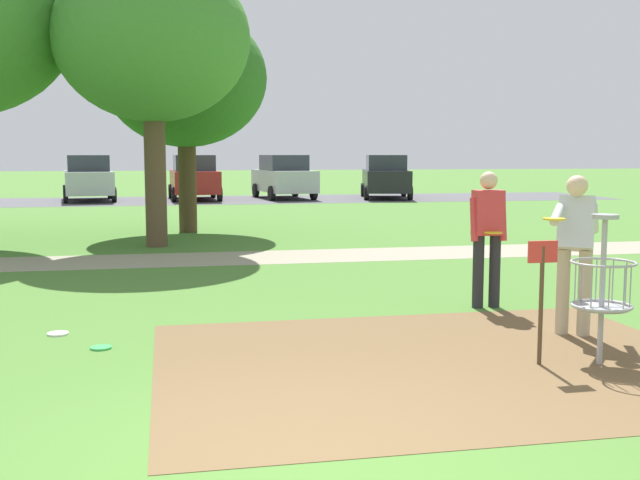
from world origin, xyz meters
TOP-DOWN VIEW (x-y plane):
  - ground_plane at (0.00, 0.00)m, footprint 160.00×160.00m
  - dirt_tee_pad at (1.65, 2.09)m, footprint 5.22×4.11m
  - disc_golf_basket at (3.02, 1.75)m, footprint 0.98×0.58m
  - player_foreground_watching at (3.13, 4.41)m, footprint 0.47×0.40m
  - player_throwing at (3.43, 2.84)m, footprint 0.98×0.77m
  - frisbee_near_basket at (-1.98, 3.95)m, footprint 0.23×0.23m
  - frisbee_mid_grass at (-1.48, 3.24)m, footprint 0.21×0.21m
  - tree_mid_left at (-1.00, 11.72)m, footprint 3.97×3.97m
  - tree_mid_center at (-0.27, 14.51)m, footprint 3.91×3.91m
  - parking_lot_strip at (0.00, 27.29)m, footprint 36.00×6.00m
  - parked_car_leftmost at (-3.82, 27.77)m, footprint 2.36×4.39m
  - parked_car_center_left at (0.39, 27.66)m, footprint 2.10×4.27m
  - parked_car_center_right at (4.15, 27.75)m, footprint 2.38×4.40m
  - parked_car_rightmost at (8.44, 27.06)m, footprint 2.62×4.48m
  - gravel_path at (0.00, 9.60)m, footprint 40.00×1.86m

SIDE VIEW (x-z plane):
  - ground_plane at x=0.00m, z-range 0.00..0.00m
  - gravel_path at x=0.00m, z-range 0.00..0.00m
  - parking_lot_strip at x=0.00m, z-range 0.00..0.01m
  - dirt_tee_pad at x=1.65m, z-range 0.00..0.01m
  - frisbee_near_basket at x=-1.98m, z-range 0.00..0.02m
  - frisbee_mid_grass at x=-1.48m, z-range 0.00..0.02m
  - disc_golf_basket at x=3.02m, z-range 0.06..1.45m
  - parked_car_leftmost at x=-3.82m, z-range 0.00..1.84m
  - parked_car_center_left at x=0.39m, z-range 0.00..1.84m
  - parked_car_center_right at x=4.15m, z-range 0.00..1.84m
  - parked_car_rightmost at x=8.44m, z-range 0.00..1.84m
  - player_foreground_watching at x=3.13m, z-range 0.11..1.82m
  - player_throwing at x=3.43m, z-range 0.13..1.84m
  - tree_mid_center at x=-0.27m, z-range 1.01..6.41m
  - tree_mid_left at x=-1.00m, z-range 1.25..7.19m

